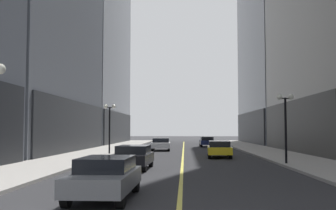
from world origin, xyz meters
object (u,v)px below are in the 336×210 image
Objects in this scene: street_lamp_right_mid at (285,113)px; car_white at (161,144)px; car_black at (133,156)px; car_yellow at (219,148)px; car_navy at (207,141)px; street_lamp_left_far at (110,118)px; car_grey at (105,176)px.

car_white is at bearing 116.45° from street_lamp_right_mid.
car_black is 11.16m from car_yellow.
car_navy is at bearing 97.13° from street_lamp_right_mid.
street_lamp_left_far is (-9.42, -17.48, 2.54)m from car_navy.
car_black is at bearing -101.02° from car_navy.
car_white is (-5.30, 10.58, 0.00)m from car_yellow.
car_grey is 0.97× the size of street_lamp_left_far.
car_grey is at bearing -87.88° from car_black.
street_lamp_right_mid is (12.80, -9.57, 0.00)m from street_lamp_left_far.
car_yellow is at bearing 59.59° from car_black.
car_grey and car_black have the same top height.
car_grey is 0.90× the size of car_white.
car_white is 10.82m from car_navy.
car_navy is 20.01m from street_lamp_left_far.
car_black and car_yellow have the same top height.
street_lamp_right_mid reaches higher than car_grey.
car_grey is 1.02× the size of car_navy.
car_white is 1.08× the size of street_lamp_right_mid.
street_lamp_right_mid is at bearing -82.87° from car_navy.
street_lamp_right_mid is (8.79, -17.67, 2.53)m from car_white.
car_grey and car_yellow have the same top height.
car_yellow and car_white have the same top height.
car_navy is 0.96× the size of street_lamp_right_mid.
car_black is 0.97× the size of street_lamp_left_far.
car_yellow is 0.99× the size of car_white.
car_black is 1.01× the size of car_navy.
car_white is at bearing 63.67° from street_lamp_left_far.
car_white is 1.08× the size of street_lamp_left_far.
car_black is 0.90× the size of car_white.
car_grey is at bearing -125.94° from street_lamp_right_mid.
car_white and car_navy have the same top height.
car_yellow is at bearing 74.59° from car_grey.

